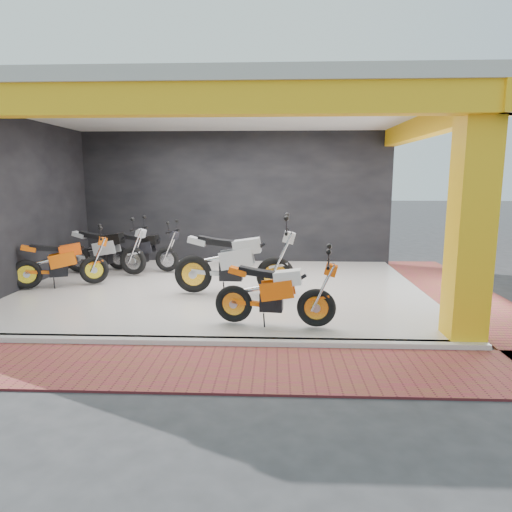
# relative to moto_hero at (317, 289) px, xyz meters

# --- Properties ---
(ground) EXTENTS (80.00, 80.00, 0.00)m
(ground) POSITION_rel_moto_hero_xyz_m (-1.70, 0.49, -0.69)
(ground) COLOR #2D2D30
(ground) RESTS_ON ground
(showroom_floor) EXTENTS (8.00, 6.00, 0.10)m
(showroom_floor) POSITION_rel_moto_hero_xyz_m (-1.70, 2.49, -0.64)
(showroom_floor) COLOR white
(showroom_floor) RESTS_ON ground
(showroom_ceiling) EXTENTS (8.40, 6.40, 0.20)m
(showroom_ceiling) POSITION_rel_moto_hero_xyz_m (-1.70, 2.49, 2.91)
(showroom_ceiling) COLOR beige
(showroom_ceiling) RESTS_ON corner_column
(back_wall) EXTENTS (8.20, 0.20, 3.50)m
(back_wall) POSITION_rel_moto_hero_xyz_m (-1.70, 5.59, 1.06)
(back_wall) COLOR black
(back_wall) RESTS_ON ground
(left_wall) EXTENTS (0.20, 6.20, 3.50)m
(left_wall) POSITION_rel_moto_hero_xyz_m (-5.80, 2.49, 1.06)
(left_wall) COLOR black
(left_wall) RESTS_ON ground
(corner_column) EXTENTS (0.50, 0.50, 3.50)m
(corner_column) POSITION_rel_moto_hero_xyz_m (2.05, -0.26, 1.06)
(corner_column) COLOR yellow
(corner_column) RESTS_ON ground
(header_beam_front) EXTENTS (8.40, 0.30, 0.40)m
(header_beam_front) POSITION_rel_moto_hero_xyz_m (-1.70, -0.51, 2.61)
(header_beam_front) COLOR yellow
(header_beam_front) RESTS_ON corner_column
(header_beam_right) EXTENTS (0.30, 6.40, 0.40)m
(header_beam_right) POSITION_rel_moto_hero_xyz_m (2.30, 2.49, 2.61)
(header_beam_right) COLOR yellow
(header_beam_right) RESTS_ON corner_column
(floor_kerb) EXTENTS (8.00, 0.20, 0.10)m
(floor_kerb) POSITION_rel_moto_hero_xyz_m (-1.70, -0.53, -0.64)
(floor_kerb) COLOR white
(floor_kerb) RESTS_ON ground
(paver_front) EXTENTS (9.00, 1.40, 0.03)m
(paver_front) POSITION_rel_moto_hero_xyz_m (-1.70, -1.31, -0.68)
(paver_front) COLOR #973138
(paver_front) RESTS_ON ground
(paver_right) EXTENTS (1.40, 7.00, 0.03)m
(paver_right) POSITION_rel_moto_hero_xyz_m (3.10, 2.49, -0.68)
(paver_right) COLOR #973138
(paver_right) RESTS_ON ground
(moto_hero) EXTENTS (2.01, 0.96, 1.18)m
(moto_hero) POSITION_rel_moto_hero_xyz_m (0.00, 0.00, 0.00)
(moto_hero) COLOR #FF5E0A
(moto_hero) RESTS_ON showroom_floor
(moto_row_a) EXTENTS (2.47, 1.00, 1.49)m
(moto_row_a) POSITION_rel_moto_hero_xyz_m (-0.61, 1.86, 0.15)
(moto_row_a) COLOR #AFB2B7
(moto_row_a) RESTS_ON showroom_floor
(moto_row_b) EXTENTS (2.04, 1.05, 1.19)m
(moto_row_b) POSITION_rel_moto_hero_xyz_m (-3.16, 3.90, 0.00)
(moto_row_b) COLOR black
(moto_row_b) RESTS_ON showroom_floor
(moto_row_c) EXTENTS (2.09, 1.42, 1.20)m
(moto_row_c) POSITION_rel_moto_hero_xyz_m (-4.39, 2.60, 0.01)
(moto_row_c) COLOR #E65B09
(moto_row_c) RESTS_ON showroom_floor
(moto_row_d) EXTENTS (2.23, 1.12, 1.31)m
(moto_row_d) POSITION_rel_moto_hero_xyz_m (-3.86, 3.51, 0.06)
(moto_row_d) COLOR #B1B4BA
(moto_row_d) RESTS_ON showroom_floor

